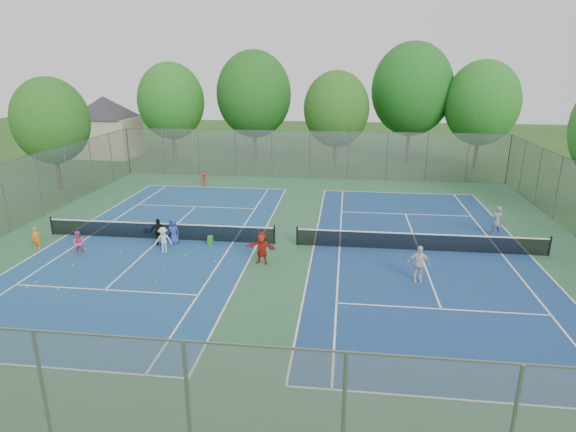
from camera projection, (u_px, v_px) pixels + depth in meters
The scene contains 38 objects.
ground at pixel (286, 245), 25.83m from camera, with size 120.00×120.00×0.00m, color #254D18.
court_pad at pixel (286, 244), 25.83m from camera, with size 32.00×32.00×0.01m, color #2C5D3B.
court_left at pixel (161, 239), 26.64m from camera, with size 10.97×23.77×0.01m, color navy.
court_right at pixel (419, 250), 25.02m from camera, with size 10.97×23.77×0.01m, color navy.
net_left at pixel (160, 231), 26.51m from camera, with size 12.87×0.10×0.91m, color black.
net_right at pixel (420, 242), 24.89m from camera, with size 12.87×0.10×0.91m, color black.
fence_north at pixel (310, 155), 40.39m from camera, with size 32.00×0.10×4.00m, color gray.
fence_south at pixel (190, 424), 10.08m from camera, with size 32.00×0.10×4.00m, color gray.
fence_west at pixel (4, 199), 27.09m from camera, with size 32.00×0.10×4.00m, color gray.
house at pixel (105, 116), 49.86m from camera, with size 11.03×11.03×7.30m.
tree_nw at pixel (171, 101), 46.53m from camera, with size 6.40×6.40×9.58m.
tree_nl at pixel (254, 94), 46.36m from camera, with size 7.20×7.20×10.69m.
tree_nc at pixel (336, 109), 43.88m from camera, with size 6.00×6.00×8.85m.
tree_nr at pixel (412, 89), 45.41m from camera, with size 7.60×7.60×11.42m.
tree_ne at pixel (482, 103), 43.14m from camera, with size 6.60×6.60×9.77m.
tree_side_w at pixel (51, 121), 35.94m from camera, with size 5.60×5.60×8.47m.
ball_crate at pixel (148, 230), 27.59m from camera, with size 0.36×0.36×0.31m, color #1940BC.
ball_hopper at pixel (210, 241), 25.67m from camera, with size 0.27×0.27×0.52m, color green.
student_a at pixel (36, 238), 25.03m from camera, with size 0.44×0.29×1.20m, color orange.
student_b at pixel (79, 244), 24.15m from camera, with size 0.63×0.49×1.30m, color #D05182.
student_c at pixel (163, 240), 24.56m from camera, with size 0.88×0.51×1.36m, color beige.
student_d at pixel (158, 232), 25.61m from camera, with size 0.86×0.36×1.46m, color black.
student_e at pixel (173, 231), 25.75m from camera, with size 0.69×0.45×1.41m, color #294099.
student_f at pixel (262, 248), 23.14m from camera, with size 1.50×0.48×1.62m, color #AB2418.
child_far_baseline at pixel (204, 180), 38.27m from camera, with size 0.67×0.39×1.04m, color red.
instructor at pixel (497, 221), 26.89m from camera, with size 0.64×0.42×1.74m, color gray.
teen_court_b at pixel (418, 264), 21.17m from camera, with size 0.99×0.41×1.70m, color silver.
tennis_ball_0 at pixel (35, 283), 21.21m from camera, with size 0.07×0.07×0.07m, color #B2D732.
tennis_ball_1 at pixel (85, 249), 25.16m from camera, with size 0.07×0.07×0.07m, color #D7EE37.
tennis_ball_2 at pixel (58, 290), 20.56m from camera, with size 0.07×0.07×0.07m, color #C7DD33.
tennis_ball_3 at pixel (73, 265), 23.14m from camera, with size 0.07×0.07×0.07m, color #DEF438.
tennis_ball_4 at pixel (164, 270), 22.54m from camera, with size 0.07×0.07×0.07m, color #BBD230.
tennis_ball_5 at pixel (215, 262), 23.48m from camera, with size 0.07×0.07×0.07m, color #D4E836.
tennis_ball_6 at pixel (156, 283), 21.20m from camera, with size 0.07×0.07×0.07m, color #A0C12C.
tennis_ball_7 at pixel (186, 256), 24.24m from camera, with size 0.07×0.07×0.07m, color #C3DB33.
tennis_ball_8 at pixel (121, 254), 24.51m from camera, with size 0.07×0.07×0.07m, color yellow.
tennis_ball_9 at pixel (128, 292), 20.36m from camera, with size 0.07×0.07×0.07m, color #CCD531.
tennis_ball_10 at pixel (27, 288), 20.70m from camera, with size 0.07×0.07×0.07m, color #C3E134.
Camera 1 is at (3.06, -24.00, 9.19)m, focal length 30.00 mm.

